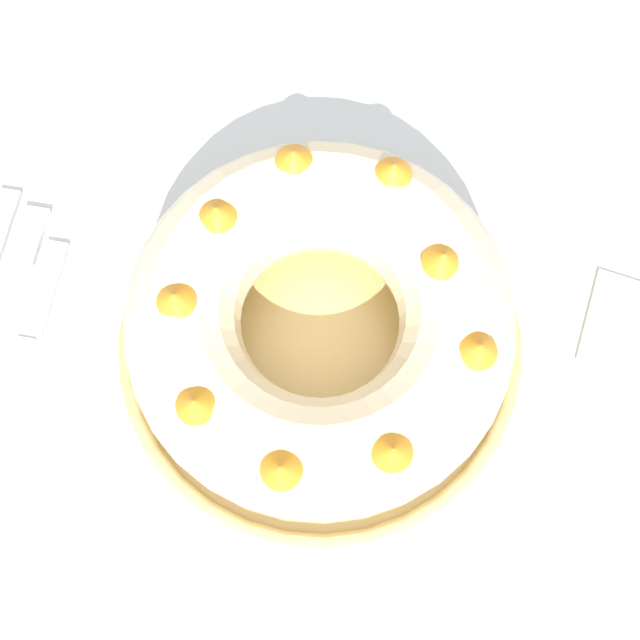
{
  "coord_description": "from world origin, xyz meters",
  "views": [
    {
      "loc": [
        0.02,
        -0.16,
        1.37
      ],
      "look_at": [
        -0.01,
        0.02,
        0.82
      ],
      "focal_mm": 42.0,
      "sensor_mm": 36.0,
      "label": 1
    }
  ],
  "objects_px": {
    "bundt_cake": "(320,320)",
    "fork": "(11,292)",
    "serving_dish": "(320,340)",
    "cake_knife": "(27,342)"
  },
  "relations": [
    {
      "from": "bundt_cake",
      "to": "serving_dish",
      "type": "bearing_deg",
      "value": 79.03
    },
    {
      "from": "serving_dish",
      "to": "cake_knife",
      "type": "xyz_separation_m",
      "value": [
        -0.24,
        -0.04,
        -0.01
      ]
    },
    {
      "from": "serving_dish",
      "to": "cake_knife",
      "type": "relative_size",
      "value": 2.04
    },
    {
      "from": "cake_knife",
      "to": "bundt_cake",
      "type": "bearing_deg",
      "value": 7.64
    },
    {
      "from": "bundt_cake",
      "to": "fork",
      "type": "distance_m",
      "value": 0.28
    },
    {
      "from": "bundt_cake",
      "to": "fork",
      "type": "relative_size",
      "value": 1.57
    },
    {
      "from": "fork",
      "to": "cake_knife",
      "type": "xyz_separation_m",
      "value": [
        0.03,
        -0.04,
        0.0
      ]
    },
    {
      "from": "bundt_cake",
      "to": "fork",
      "type": "height_order",
      "value": "bundt_cake"
    },
    {
      "from": "fork",
      "to": "cake_knife",
      "type": "relative_size",
      "value": 1.17
    },
    {
      "from": "fork",
      "to": "cake_knife",
      "type": "height_order",
      "value": "cake_knife"
    }
  ]
}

